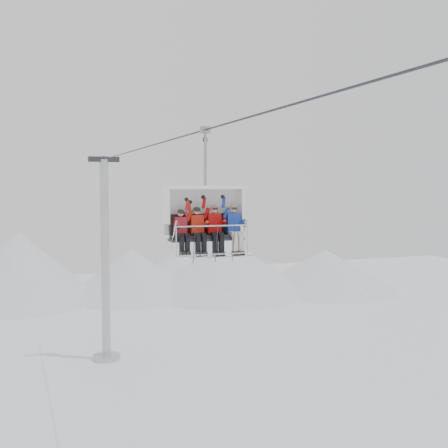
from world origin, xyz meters
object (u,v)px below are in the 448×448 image
object	(u,v)px
lift_tower_right	(105,274)
skier_far_left	(182,230)
skier_center_right	(215,227)
chairlift_carrier	(204,212)
skier_center_left	(198,229)
skier_far_right	(234,227)

from	to	relation	value
lift_tower_right	skier_far_left	bearing A→B (deg)	-92.35
lift_tower_right	skier_center_right	bearing A→B (deg)	-89.29
lift_tower_right	skier_far_left	size ratio (longest dim) A/B	7.99
chairlift_carrier	skier_center_left	xyz separation A→B (m)	(-0.31, -0.31, -0.50)
skier_center_left	skier_far_right	distance (m)	1.23
skier_center_left	skier_far_right	size ratio (longest dim) A/B	0.99
chairlift_carrier	skier_center_right	size ratio (longest dim) A/B	2.33
chairlift_carrier	skier_far_left	world-z (taller)	chairlift_carrier
skier_far_left	skier_center_right	bearing A→B (deg)	0.83
skier_far_left	skier_far_right	xyz separation A→B (m)	(1.75, 0.02, 0.06)
chairlift_carrier	skier_center_right	bearing A→B (deg)	-50.16
lift_tower_right	skier_far_right	size ratio (longest dim) A/B	7.89
skier_far_left	skier_far_right	bearing A→B (deg)	0.52
chairlift_carrier	skier_far_left	distance (m)	1.04
lift_tower_right	skier_far_right	bearing A→B (deg)	-87.46
skier_center_left	skier_center_right	bearing A→B (deg)	0.64
chairlift_carrier	skier_center_left	world-z (taller)	chairlift_carrier
lift_tower_right	skier_center_left	world-z (taller)	lift_tower_right
skier_far_left	skier_center_right	world-z (taller)	skier_center_right
lift_tower_right	skier_center_right	xyz separation A→B (m)	(0.25, -20.51, 4.45)
skier_center_left	skier_center_right	xyz separation A→B (m)	(0.57, 0.01, 0.02)
chairlift_carrier	skier_center_left	size ratio (longest dim) A/B	2.36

